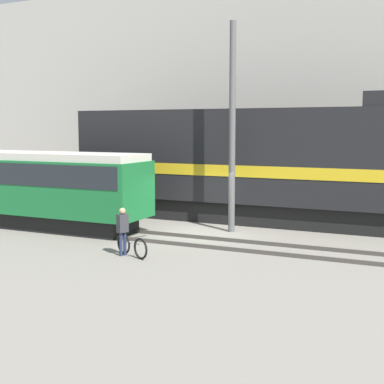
# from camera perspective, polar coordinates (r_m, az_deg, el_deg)

# --- Properties ---
(ground_plane) EXTENTS (120.00, 120.00, 0.00)m
(ground_plane) POSITION_cam_1_polar(r_m,az_deg,el_deg) (22.04, 0.60, -4.46)
(ground_plane) COLOR gray
(track_near) EXTENTS (60.00, 1.51, 0.14)m
(track_near) POSITION_cam_1_polar(r_m,az_deg,el_deg) (20.58, -1.28, -5.09)
(track_near) COLOR #47423D
(track_near) RESTS_ON ground
(track_far) EXTENTS (60.00, 1.51, 0.14)m
(track_far) POSITION_cam_1_polar(r_m,az_deg,el_deg) (25.32, 3.98, -2.83)
(track_far) COLOR #47423D
(track_far) RESTS_ON ground
(building_backdrop) EXTENTS (48.10, 6.00, 12.69)m
(building_backdrop) POSITION_cam_1_polar(r_m,az_deg,el_deg) (32.87, 9.32, 10.30)
(building_backdrop) COLOR #B7B2A8
(building_backdrop) RESTS_ON ground
(freight_locomotive) EXTENTS (16.52, 3.04, 5.76)m
(freight_locomotive) POSITION_cam_1_polar(r_m,az_deg,el_deg) (24.70, 6.02, 3.05)
(freight_locomotive) COLOR black
(freight_locomotive) RESTS_ON ground
(streetcar) EXTENTS (10.56, 2.54, 3.28)m
(streetcar) POSITION_cam_1_polar(r_m,az_deg,el_deg) (24.21, -16.44, 0.78)
(streetcar) COLOR black
(streetcar) RESTS_ON ground
(bicycle) EXTENTS (1.58, 0.76, 0.78)m
(bicycle) POSITION_cam_1_polar(r_m,az_deg,el_deg) (18.22, -6.42, -5.76)
(bicycle) COLOR black
(bicycle) RESTS_ON ground
(person) EXTENTS (0.34, 0.42, 1.65)m
(person) POSITION_cam_1_polar(r_m,az_deg,el_deg) (18.28, -7.42, -3.70)
(person) COLOR #232D4C
(person) RESTS_ON ground
(utility_pole_left) EXTENTS (0.27, 0.27, 8.60)m
(utility_pole_left) POSITION_cam_1_polar(r_m,az_deg,el_deg) (22.11, 4.31, 6.77)
(utility_pole_left) COLOR #595959
(utility_pole_left) RESTS_ON ground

